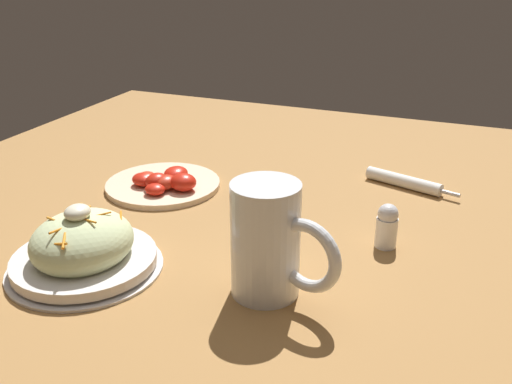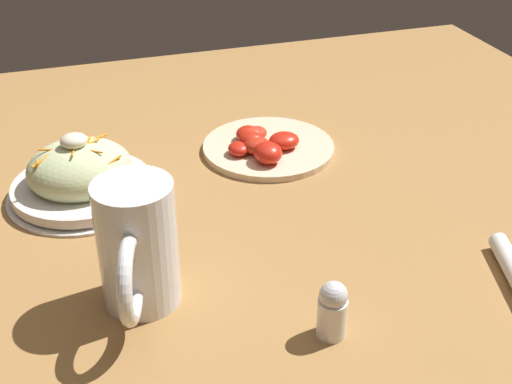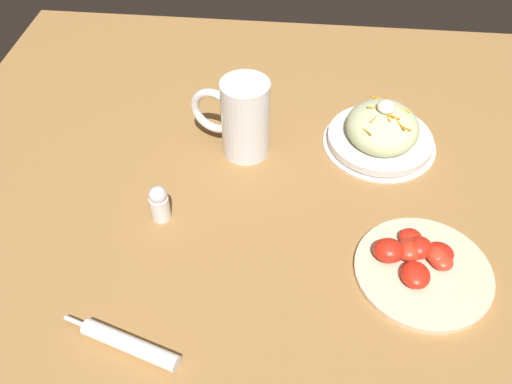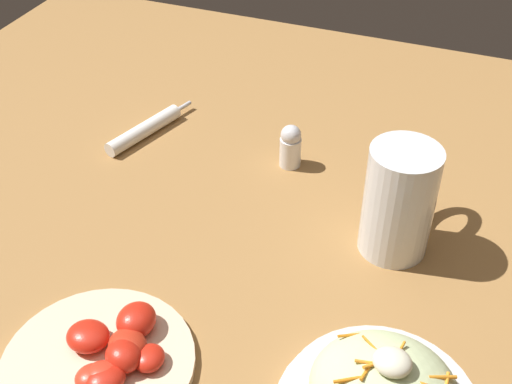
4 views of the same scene
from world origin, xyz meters
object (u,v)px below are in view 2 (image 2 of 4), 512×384
object	(u,v)px
beer_mug	(138,251)
salad_plate	(81,176)
tomato_plate	(265,145)
salt_shaker	(332,309)

from	to	relation	value
beer_mug	salad_plate	bearing A→B (deg)	-81.09
beer_mug	tomato_plate	bearing A→B (deg)	-129.54
tomato_plate	beer_mug	bearing A→B (deg)	50.46
beer_mug	tomato_plate	world-z (taller)	beer_mug
salad_plate	tomato_plate	world-z (taller)	salad_plate
tomato_plate	salad_plate	bearing A→B (deg)	8.91
salad_plate	salt_shaker	xyz separation A→B (m)	(-0.23, 0.39, 0.00)
beer_mug	salt_shaker	distance (m)	0.23
salad_plate	salt_shaker	size ratio (longest dim) A/B	3.12
salad_plate	beer_mug	xyz separation A→B (m)	(-0.04, 0.27, 0.04)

